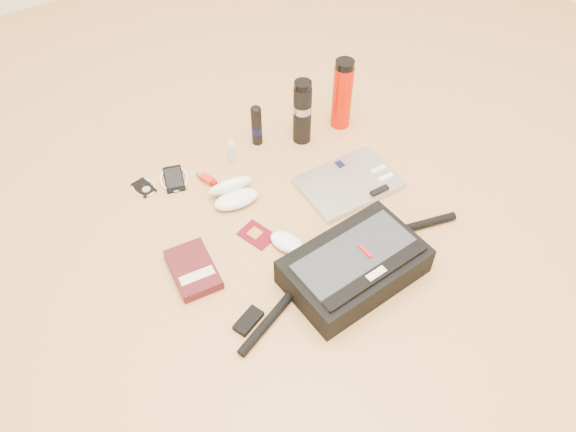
{
  "coord_description": "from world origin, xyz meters",
  "views": [
    {
      "loc": [
        -0.7,
        -0.97,
        1.47
      ],
      "look_at": [
        -0.05,
        0.06,
        0.06
      ],
      "focal_mm": 35.0,
      "sensor_mm": 36.0,
      "label": 1
    }
  ],
  "objects": [
    {
      "name": "laptop",
      "position": [
        0.25,
        0.11,
        0.01
      ],
      "size": [
        0.35,
        0.24,
        0.03
      ],
      "rotation": [
        0.0,
        0.0,
        -0.02
      ],
      "color": "#B0B0B2",
      "rests_on": "ground"
    },
    {
      "name": "phone",
      "position": [
        -0.28,
        0.48,
        0.01
      ],
      "size": [
        0.13,
        0.14,
        0.01
      ],
      "rotation": [
        0.0,
        0.0,
        -0.29
      ],
      "color": "black",
      "rests_on": "ground"
    },
    {
      "name": "sunglasses_case",
      "position": [
        -0.14,
        0.28,
        0.03
      ],
      "size": [
        0.18,
        0.15,
        0.09
      ],
      "rotation": [
        0.0,
        0.0,
        -0.11
      ],
      "color": "white",
      "rests_on": "ground"
    },
    {
      "name": "mouse",
      "position": [
        -0.09,
        -0.0,
        0.02
      ],
      "size": [
        0.11,
        0.14,
        0.04
      ],
      "rotation": [
        0.0,
        0.0,
        0.39
      ],
      "color": "white",
      "rests_on": "ground"
    },
    {
      "name": "messenger_bag",
      "position": [
        0.02,
        -0.22,
        0.05
      ],
      "size": [
        0.88,
        0.29,
        0.12
      ],
      "rotation": [
        0.0,
        0.0,
        0.07
      ],
      "color": "black",
      "rests_on": "ground"
    },
    {
      "name": "aerosol_can",
      "position": [
        0.08,
        0.49,
        0.09
      ],
      "size": [
        0.05,
        0.05,
        0.17
      ],
      "rotation": [
        0.0,
        0.0,
        0.42
      ],
      "color": "black",
      "rests_on": "ground"
    },
    {
      "name": "passport",
      "position": [
        -0.15,
        0.09,
        0.0
      ],
      "size": [
        0.11,
        0.13,
        0.01
      ],
      "rotation": [
        0.0,
        0.0,
        0.33
      ],
      "color": "#530615",
      "rests_on": "ground"
    },
    {
      "name": "thermos_black",
      "position": [
        0.24,
        0.42,
        0.13
      ],
      "size": [
        0.09,
        0.09,
        0.27
      ],
      "rotation": [
        0.0,
        0.0,
        -0.28
      ],
      "color": "black",
      "rests_on": "ground"
    },
    {
      "name": "spray_bottle",
      "position": [
        -0.05,
        0.45,
        0.04
      ],
      "size": [
        0.03,
        0.03,
        0.1
      ],
      "rotation": [
        0.0,
        0.0,
        0.43
      ],
      "color": "#A2C2DA",
      "rests_on": "ground"
    },
    {
      "name": "ipod",
      "position": [
        -0.39,
        0.5,
        0.0
      ],
      "size": [
        0.09,
        0.1,
        0.01
      ],
      "rotation": [
        0.0,
        0.0,
        0.2
      ],
      "color": "black",
      "rests_on": "ground"
    },
    {
      "name": "thermos_red",
      "position": [
        0.42,
        0.41,
        0.14
      ],
      "size": [
        0.1,
        0.1,
        0.29
      ],
      "rotation": [
        0.0,
        0.0,
        -0.34
      ],
      "color": "red",
      "rests_on": "ground"
    },
    {
      "name": "ground",
      "position": [
        0.0,
        0.0,
        0.0
      ],
      "size": [
        4.0,
        4.0,
        0.0
      ],
      "primitive_type": "plane",
      "color": "tan",
      "rests_on": "ground"
    },
    {
      "name": "book",
      "position": [
        -0.4,
        0.06,
        0.02
      ],
      "size": [
        0.15,
        0.21,
        0.04
      ],
      "rotation": [
        0.0,
        0.0,
        -0.1
      ],
      "color": "#421014",
      "rests_on": "ground"
    },
    {
      "name": "inhaler",
      "position": [
        -0.18,
        0.41,
        0.01
      ],
      "size": [
        0.05,
        0.09,
        0.02
      ],
      "rotation": [
        0.0,
        0.0,
        0.35
      ],
      "color": "red",
      "rests_on": "ground"
    }
  ]
}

